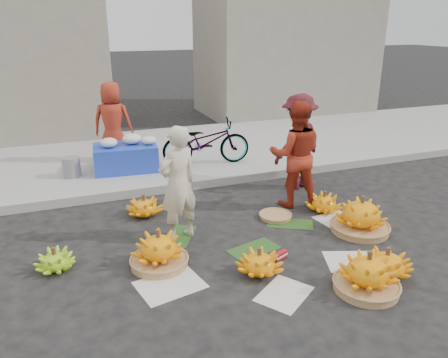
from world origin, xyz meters
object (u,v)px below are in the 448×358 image
object	(u,v)px
flower_table	(126,156)
bicycle	(206,142)
banana_bunch_0	(159,250)
banana_bunch_4	(361,216)
vendor_cream	(178,184)

from	to	relation	value
flower_table	bicycle	size ratio (longest dim) A/B	0.71
flower_table	banana_bunch_0	bearing A→B (deg)	-87.69
banana_bunch_0	banana_bunch_4	size ratio (longest dim) A/B	0.90
banana_bunch_0	flower_table	distance (m)	3.37
vendor_cream	flower_table	xyz separation A→B (m)	(-0.26, 2.78, -0.38)
banana_bunch_0	flower_table	bearing A→B (deg)	87.34
banana_bunch_0	bicycle	size ratio (longest dim) A/B	0.42
banana_bunch_4	flower_table	bearing A→B (deg)	127.42
banana_bunch_0	bicycle	bearing A→B (deg)	62.35
banana_bunch_0	banana_bunch_4	bearing A→B (deg)	-2.01
banana_bunch_0	flower_table	xyz separation A→B (m)	(0.16, 3.37, 0.19)
banana_bunch_4	vendor_cream	bearing A→B (deg)	163.94
banana_bunch_0	vendor_cream	world-z (taller)	vendor_cream
banana_bunch_0	bicycle	distance (m)	3.61
banana_bunch_0	banana_bunch_4	world-z (taller)	banana_bunch_4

